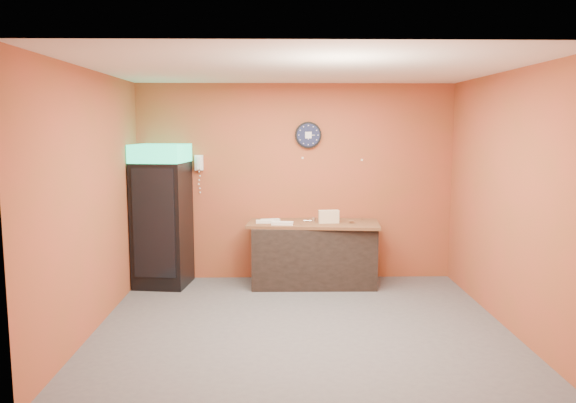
{
  "coord_description": "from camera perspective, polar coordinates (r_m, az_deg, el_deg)",
  "views": [
    {
      "loc": [
        -0.27,
        -6.01,
        2.2
      ],
      "look_at": [
        -0.14,
        0.6,
        1.31
      ],
      "focal_mm": 35.0,
      "sensor_mm": 36.0,
      "label": 1
    }
  ],
  "objects": [
    {
      "name": "wrapped_sandwich_right",
      "position": [
        7.79,
        -1.81,
        -1.93
      ],
      "size": [
        0.28,
        0.16,
        0.04
      ],
      "primitive_type": "cube",
      "rotation": [
        0.0,
        0.0,
        0.23
      ],
      "color": "silver",
      "rests_on": "butcher_paper"
    },
    {
      "name": "wall_phone",
      "position": [
        8.05,
        -9.03,
        3.91
      ],
      "size": [
        0.12,
        0.1,
        0.22
      ],
      "color": "white",
      "rests_on": "back_wall"
    },
    {
      "name": "beverage_cooler",
      "position": [
        7.88,
        -12.67,
        -1.61
      ],
      "size": [
        0.77,
        0.77,
        1.96
      ],
      "rotation": [
        0.0,
        0.0,
        -0.13
      ],
      "color": "black",
      "rests_on": "floor"
    },
    {
      "name": "wrapped_sandwich_mid",
      "position": [
        7.55,
        -0.57,
        -2.22
      ],
      "size": [
        0.3,
        0.14,
        0.04
      ],
      "primitive_type": "cube",
      "rotation": [
        0.0,
        0.0,
        -0.11
      ],
      "color": "silver",
      "rests_on": "butcher_paper"
    },
    {
      "name": "sub_roll_stack",
      "position": [
        7.7,
        4.16,
        -1.54
      ],
      "size": [
        0.29,
        0.12,
        0.18
      ],
      "rotation": [
        0.0,
        0.0,
        0.09
      ],
      "color": "beige",
      "rests_on": "butcher_paper"
    },
    {
      "name": "wrapped_sandwich_left",
      "position": [
        7.7,
        -2.31,
        -2.06
      ],
      "size": [
        0.26,
        0.1,
        0.04
      ],
      "primitive_type": "cube",
      "rotation": [
        0.0,
        0.0,
        -0.01
      ],
      "color": "silver",
      "rests_on": "butcher_paper"
    },
    {
      "name": "kitchen_tool",
      "position": [
        7.83,
        2.62,
        -1.81
      ],
      "size": [
        0.06,
        0.06,
        0.06
      ],
      "primitive_type": "cylinder",
      "color": "silver",
      "rests_on": "butcher_paper"
    },
    {
      "name": "floor",
      "position": [
        6.41,
        1.37,
        -12.42
      ],
      "size": [
        4.5,
        4.5,
        0.0
      ],
      "primitive_type": "plane",
      "color": "#47474C",
      "rests_on": "ground"
    },
    {
      "name": "prep_counter",
      "position": [
        7.86,
        2.58,
        -5.43
      ],
      "size": [
        1.69,
        0.76,
        0.84
      ],
      "primitive_type": "cube",
      "rotation": [
        0.0,
        0.0,
        -0.01
      ],
      "color": "black",
      "rests_on": "floor"
    },
    {
      "name": "left_wall",
      "position": [
        6.38,
        -19.22,
        0.03
      ],
      "size": [
        0.02,
        4.0,
        2.8
      ],
      "primitive_type": "cube",
      "color": "#AA4430",
      "rests_on": "floor"
    },
    {
      "name": "right_wall",
      "position": [
        6.57,
        21.42,
        0.13
      ],
      "size": [
        0.02,
        4.0,
        2.8
      ],
      "primitive_type": "cube",
      "color": "#AA4430",
      "rests_on": "floor"
    },
    {
      "name": "back_wall",
      "position": [
        8.06,
        0.77,
        1.96
      ],
      "size": [
        4.5,
        0.02,
        2.8
      ],
      "primitive_type": "cube",
      "color": "#AA4430",
      "rests_on": "floor"
    },
    {
      "name": "ceiling",
      "position": [
        6.05,
        1.45,
        13.35
      ],
      "size": [
        4.5,
        4.0,
        0.02
      ],
      "primitive_type": "cube",
      "color": "white",
      "rests_on": "back_wall"
    },
    {
      "name": "butcher_paper",
      "position": [
        7.77,
        2.6,
        -2.25
      ],
      "size": [
        1.86,
        0.95,
        0.04
      ],
      "primitive_type": "cube",
      "rotation": [
        0.0,
        0.0,
        -0.1
      ],
      "color": "brown",
      "rests_on": "prep_counter"
    },
    {
      "name": "wall_clock",
      "position": [
        8.0,
        2.07,
        6.76
      ],
      "size": [
        0.38,
        0.06,
        0.38
      ],
      "color": "black",
      "rests_on": "back_wall"
    }
  ]
}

